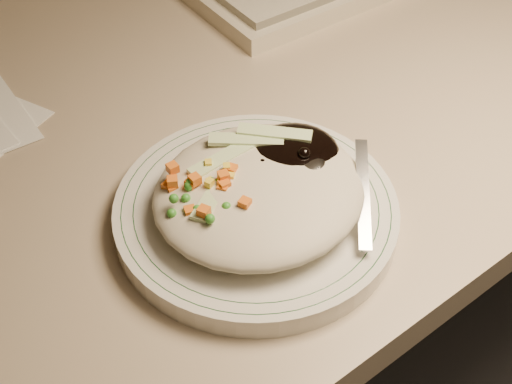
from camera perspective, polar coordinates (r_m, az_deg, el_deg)
desk at (r=0.95m, az=-1.42°, el=-1.15°), size 1.40×0.70×0.74m
plate at (r=0.65m, az=0.00°, el=-1.64°), size 0.26×0.26×0.02m
plate_rim at (r=0.64m, az=0.00°, el=-1.02°), size 0.24×0.24×0.00m
meal at (r=0.63m, az=0.35°, el=0.50°), size 0.21×0.19×0.05m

